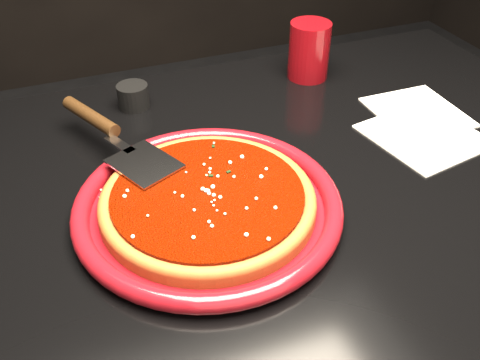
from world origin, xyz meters
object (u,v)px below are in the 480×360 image
(pizza_server, at_px, (116,135))
(ramekin, at_px, (133,96))
(table, at_px, (263,326))
(plate, at_px, (208,205))
(cup, at_px, (309,51))

(pizza_server, relative_size, ramekin, 5.77)
(table, bearing_deg, plate, -157.36)
(table, relative_size, plate, 3.16)
(plate, distance_m, ramekin, 0.34)
(table, xyz_separation_m, pizza_server, (-0.21, 0.13, 0.42))
(table, relative_size, ramekin, 20.90)
(plate, distance_m, pizza_server, 0.20)
(table, relative_size, cup, 10.63)
(table, xyz_separation_m, ramekin, (-0.15, 0.29, 0.40))
(plate, relative_size, cup, 3.36)
(pizza_server, bearing_deg, plate, -86.99)
(plate, distance_m, cup, 0.46)
(plate, bearing_deg, table, 22.64)
(table, distance_m, pizza_server, 0.49)
(plate, xyz_separation_m, ramekin, (-0.03, 0.34, 0.01))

